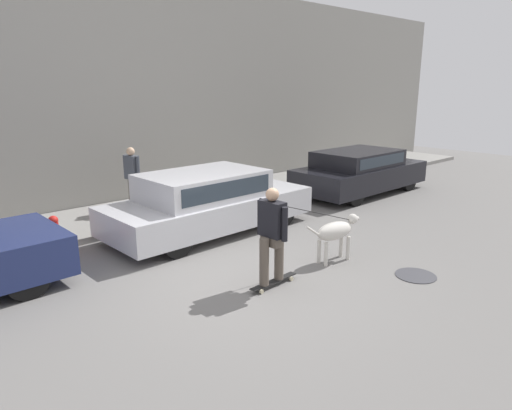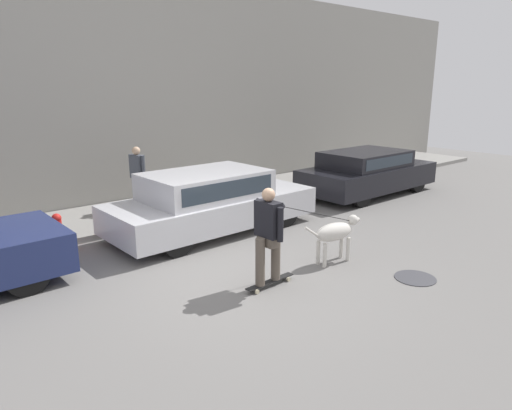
# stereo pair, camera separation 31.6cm
# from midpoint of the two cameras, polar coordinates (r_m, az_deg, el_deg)

# --- Properties ---
(ground_plane) EXTENTS (36.00, 36.00, 0.00)m
(ground_plane) POSITION_cam_midpoint_polar(r_m,az_deg,el_deg) (7.52, -1.17, -9.55)
(ground_plane) COLOR slate
(back_wall) EXTENTS (32.00, 0.30, 5.85)m
(back_wall) POSITION_cam_midpoint_polar(r_m,az_deg,el_deg) (12.19, -19.92, 13.07)
(back_wall) COLOR gray
(back_wall) RESTS_ON ground_plane
(sidewalk_curb) EXTENTS (30.00, 2.43, 0.13)m
(sidewalk_curb) POSITION_cam_midpoint_polar(r_m,az_deg,el_deg) (11.32, -16.20, -1.39)
(sidewalk_curb) COLOR gray
(sidewalk_curb) RESTS_ON ground_plane
(parked_car_1) EXTENTS (4.63, 1.94, 1.34)m
(parked_car_1) POSITION_cam_midpoint_polar(r_m,az_deg,el_deg) (9.85, -4.74, 0.36)
(parked_car_1) COLOR black
(parked_car_1) RESTS_ON ground_plane
(parked_car_2) EXTENTS (4.38, 1.86, 1.28)m
(parked_car_2) POSITION_cam_midpoint_polar(r_m,az_deg,el_deg) (13.69, 14.39, 3.95)
(parked_car_2) COLOR black
(parked_car_2) RESTS_ON ground_plane
(dog) EXTENTS (1.28, 0.41, 0.82)m
(dog) POSITION_cam_midpoint_polar(r_m,az_deg,el_deg) (8.27, 10.98, -3.41)
(dog) COLOR beige
(dog) RESTS_ON ground_plane
(skateboarder) EXTENTS (2.48, 0.61, 1.61)m
(skateboarder) POSITION_cam_midpoint_polar(r_m,az_deg,el_deg) (7.02, 2.92, -3.40)
(skateboarder) COLOR beige
(skateboarder) RESTS_ON ground_plane
(pedestrian_with_bag) EXTENTS (0.27, 0.65, 1.55)m
(pedestrian_with_bag) POSITION_cam_midpoint_polar(r_m,az_deg,el_deg) (11.38, -13.74, 3.65)
(pedestrian_with_bag) COLOR brown
(pedestrian_with_bag) RESTS_ON sidewalk_curb
(manhole_cover) EXTENTS (0.67, 0.67, 0.01)m
(manhole_cover) POSITION_cam_midpoint_polar(r_m,az_deg,el_deg) (8.13, 20.35, -8.56)
(manhole_cover) COLOR #38383D
(manhole_cover) RESTS_ON ground_plane
(fire_hydrant) EXTENTS (0.18, 0.18, 0.78)m
(fire_hydrant) POSITION_cam_midpoint_polar(r_m,az_deg,el_deg) (9.32, -22.62, -3.19)
(fire_hydrant) COLOR red
(fire_hydrant) RESTS_ON ground_plane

